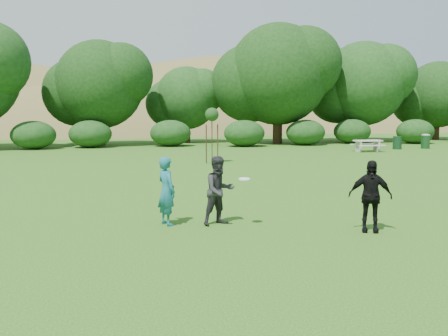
# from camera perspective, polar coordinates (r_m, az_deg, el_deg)

# --- Properties ---
(ground) EXTENTS (120.00, 120.00, 0.00)m
(ground) POSITION_cam_1_polar(r_m,az_deg,el_deg) (11.46, 3.28, -7.19)
(ground) COLOR #19470C
(ground) RESTS_ON ground
(player_teal) EXTENTS (0.60, 0.70, 1.64)m
(player_teal) POSITION_cam_1_polar(r_m,az_deg,el_deg) (11.95, -6.59, -2.63)
(player_teal) COLOR #18616F
(player_teal) RESTS_ON ground
(player_grey) EXTENTS (0.96, 0.85, 1.65)m
(player_grey) POSITION_cam_1_polar(r_m,az_deg,el_deg) (11.90, -0.54, -2.60)
(player_grey) COLOR #272729
(player_grey) RESTS_ON ground
(player_black) EXTENTS (1.03, 0.74, 1.63)m
(player_black) POSITION_cam_1_polar(r_m,az_deg,el_deg) (11.69, 16.36, -3.10)
(player_black) COLOR black
(player_black) RESTS_ON ground
(trash_can_near) EXTENTS (0.60, 0.60, 0.90)m
(trash_can_near) POSITION_cam_1_polar(r_m,az_deg,el_deg) (36.87, 19.19, 2.74)
(trash_can_near) COLOR #13351D
(trash_can_near) RESTS_ON ground
(frisbee) EXTENTS (0.27, 0.27, 0.05)m
(frisbee) POSITION_cam_1_polar(r_m,az_deg,el_deg) (11.65, 2.35, -1.27)
(frisbee) COLOR white
(frisbee) RESTS_ON ground
(sapling) EXTENTS (0.70, 0.70, 2.85)m
(sapling) POSITION_cam_1_polar(r_m,az_deg,el_deg) (25.59, -1.39, 5.95)
(sapling) COLOR #372215
(sapling) RESTS_ON ground
(picnic_table) EXTENTS (1.80, 1.48, 0.76)m
(picnic_table) POSITION_cam_1_polar(r_m,az_deg,el_deg) (34.18, 16.10, 2.68)
(picnic_table) COLOR #B8B3AA
(picnic_table) RESTS_ON ground
(trash_can_lidded) EXTENTS (0.60, 0.60, 1.05)m
(trash_can_lidded) POSITION_cam_1_polar(r_m,az_deg,el_deg) (38.20, 22.03, 2.89)
(trash_can_lidded) COLOR #153C1B
(trash_can_lidded) RESTS_ON ground
(hillside) EXTENTS (150.00, 72.00, 52.00)m
(hillside) POSITION_cam_1_polar(r_m,az_deg,el_deg) (80.54, -10.55, -3.96)
(hillside) COLOR olive
(hillside) RESTS_ON ground
(tree_row) EXTENTS (53.92, 10.38, 9.62)m
(tree_row) POSITION_cam_1_polar(r_m,az_deg,el_deg) (39.94, -3.51, 9.72)
(tree_row) COLOR #3A2616
(tree_row) RESTS_ON ground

